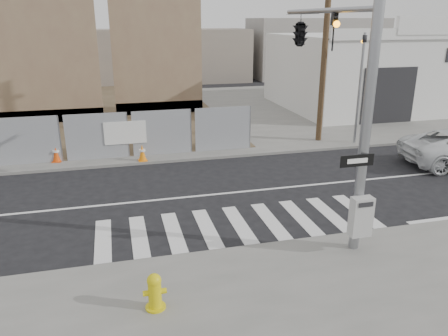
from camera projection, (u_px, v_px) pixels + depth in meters
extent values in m
plane|color=black|center=(220.00, 194.00, 15.52)|extent=(100.00, 100.00, 0.00)
cube|color=slate|center=(168.00, 114.00, 28.33)|extent=(50.00, 20.00, 0.12)
cylinder|color=gray|center=(367.00, 119.00, 10.54)|extent=(0.26, 0.26, 7.00)
cylinder|color=gray|center=(325.00, 11.00, 12.11)|extent=(0.14, 5.20, 0.14)
cube|color=#B2B2AF|center=(361.00, 217.00, 11.07)|extent=(0.55, 0.30, 1.05)
cube|color=black|center=(357.00, 161.00, 10.65)|extent=(0.90, 0.03, 0.30)
cube|color=silver|center=(358.00, 161.00, 10.63)|extent=(0.55, 0.01, 0.12)
imported|color=black|center=(334.00, 32.00, 11.74)|extent=(0.16, 0.20, 1.00)
imported|color=black|center=(300.00, 30.00, 13.75)|extent=(0.53, 2.48, 1.00)
cylinder|color=gray|center=(359.00, 90.00, 20.74)|extent=(0.12, 0.12, 5.20)
imported|color=black|center=(365.00, 35.00, 19.93)|extent=(0.16, 0.20, 1.00)
cube|color=#7A5E49|center=(43.00, 53.00, 24.45)|extent=(6.00, 0.50, 8.00)
cube|color=#7A5E49|center=(52.00, 114.00, 25.98)|extent=(6.00, 1.30, 0.80)
cube|color=#7A5E49|center=(157.00, 50.00, 26.90)|extent=(5.50, 0.50, 8.00)
cube|color=#7A5E49|center=(159.00, 106.00, 28.43)|extent=(5.50, 1.30, 0.80)
cube|color=silver|center=(372.00, 71.00, 29.91)|extent=(12.00, 10.00, 4.80)
cube|color=silver|center=(427.00, 34.00, 24.49)|extent=(12.00, 0.30, 0.60)
cube|color=silver|center=(429.00, 25.00, 24.30)|extent=(4.00, 0.30, 1.00)
cube|color=black|center=(388.00, 96.00, 25.10)|extent=(3.40, 0.06, 3.20)
cylinder|color=brown|center=(326.00, 37.00, 20.43)|extent=(0.28, 0.28, 10.00)
cylinder|color=#D4C20B|center=(156.00, 307.00, 9.20)|extent=(0.43, 0.43, 0.04)
cylinder|color=#D4C20B|center=(155.00, 295.00, 9.11)|extent=(0.28, 0.28, 0.64)
sphere|color=#D4C20B|center=(154.00, 281.00, 9.00)|extent=(0.30, 0.30, 0.30)
cylinder|color=#D4C20B|center=(146.00, 293.00, 9.05)|extent=(0.15, 0.12, 0.12)
cylinder|color=#D4C20B|center=(163.00, 291.00, 9.13)|extent=(0.15, 0.12, 0.12)
cube|color=#DC450B|center=(57.00, 161.00, 18.66)|extent=(0.43, 0.43, 0.03)
cone|color=#DC450B|center=(56.00, 153.00, 18.55)|extent=(0.38, 0.38, 0.73)
cylinder|color=silver|center=(56.00, 151.00, 18.51)|extent=(0.28, 0.28, 0.08)
cube|color=orange|center=(143.00, 160.00, 18.78)|extent=(0.40, 0.40, 0.03)
cone|color=orange|center=(142.00, 153.00, 18.67)|extent=(0.36, 0.36, 0.72)
cylinder|color=silver|center=(142.00, 150.00, 18.64)|extent=(0.28, 0.28, 0.08)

